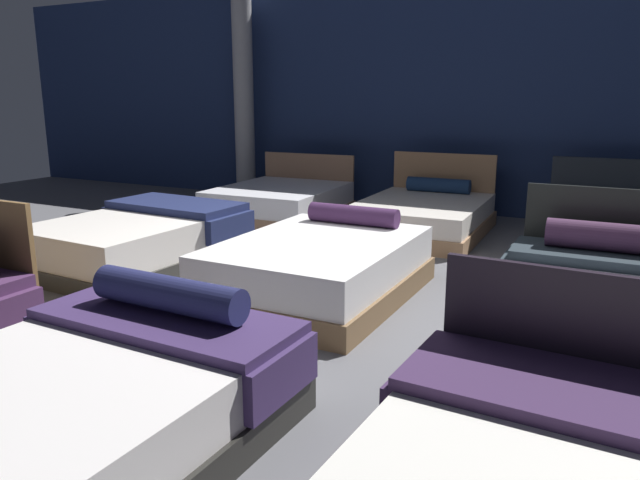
{
  "coord_description": "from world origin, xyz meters",
  "views": [
    {
      "loc": [
        2.31,
        -4.56,
        1.76
      ],
      "look_at": [
        -0.23,
        0.37,
        0.42
      ],
      "focal_mm": 34.01,
      "sensor_mm": 36.0,
      "label": 1
    }
  ],
  "objects_px": {
    "bed_6": "(280,203)",
    "bed_8": "(606,230)",
    "bed_7": "(423,216)",
    "support_pillar": "(244,95)",
    "bed_3": "(139,240)",
    "bed_1": "(87,404)",
    "bed_4": "(319,268)",
    "bed_5": "(598,305)"
  },
  "relations": [
    {
      "from": "bed_7",
      "to": "support_pillar",
      "type": "distance_m",
      "value": 4.07
    },
    {
      "from": "bed_5",
      "to": "bed_8",
      "type": "xyz_separation_m",
      "value": [
        -0.07,
        2.76,
        0.0
      ]
    },
    {
      "from": "support_pillar",
      "to": "bed_3",
      "type": "bearing_deg",
      "value": -71.27
    },
    {
      "from": "bed_4",
      "to": "bed_8",
      "type": "bearing_deg",
      "value": 52.51
    },
    {
      "from": "bed_7",
      "to": "bed_8",
      "type": "bearing_deg",
      "value": -1.37
    },
    {
      "from": "support_pillar",
      "to": "bed_6",
      "type": "bearing_deg",
      "value": -41.18
    },
    {
      "from": "bed_6",
      "to": "support_pillar",
      "type": "xyz_separation_m",
      "value": [
        -1.45,
        1.27,
        1.51
      ]
    },
    {
      "from": "bed_5",
      "to": "bed_6",
      "type": "bearing_deg",
      "value": 147.21
    },
    {
      "from": "bed_4",
      "to": "bed_8",
      "type": "distance_m",
      "value": 3.59
    },
    {
      "from": "bed_7",
      "to": "support_pillar",
      "type": "relative_size",
      "value": 0.61
    },
    {
      "from": "bed_1",
      "to": "bed_6",
      "type": "xyz_separation_m",
      "value": [
        -2.17,
        5.49,
        -0.02
      ]
    },
    {
      "from": "bed_3",
      "to": "support_pillar",
      "type": "xyz_separation_m",
      "value": [
        -1.36,
        4.02,
        1.48
      ]
    },
    {
      "from": "bed_1",
      "to": "bed_6",
      "type": "bearing_deg",
      "value": 112.83
    },
    {
      "from": "bed_1",
      "to": "bed_8",
      "type": "distance_m",
      "value": 5.92
    },
    {
      "from": "bed_3",
      "to": "bed_6",
      "type": "height_order",
      "value": "bed_6"
    },
    {
      "from": "bed_1",
      "to": "bed_8",
      "type": "bearing_deg",
      "value": 70.53
    },
    {
      "from": "bed_8",
      "to": "support_pillar",
      "type": "xyz_separation_m",
      "value": [
        -5.71,
        1.22,
        1.49
      ]
    },
    {
      "from": "bed_7",
      "to": "bed_8",
      "type": "xyz_separation_m",
      "value": [
        2.15,
        0.01,
        0.03
      ]
    },
    {
      "from": "bed_1",
      "to": "bed_6",
      "type": "distance_m",
      "value": 5.9
    },
    {
      "from": "bed_6",
      "to": "bed_8",
      "type": "height_order",
      "value": "bed_8"
    },
    {
      "from": "bed_6",
      "to": "bed_8",
      "type": "bearing_deg",
      "value": -1.64
    },
    {
      "from": "bed_4",
      "to": "bed_7",
      "type": "xyz_separation_m",
      "value": [
        0.03,
        2.84,
        -0.03
      ]
    },
    {
      "from": "bed_4",
      "to": "bed_7",
      "type": "distance_m",
      "value": 2.84
    },
    {
      "from": "bed_1",
      "to": "support_pillar",
      "type": "distance_m",
      "value": 7.81
    },
    {
      "from": "bed_3",
      "to": "bed_6",
      "type": "relative_size",
      "value": 1.08
    },
    {
      "from": "bed_6",
      "to": "bed_8",
      "type": "xyz_separation_m",
      "value": [
        4.27,
        0.05,
        0.02
      ]
    },
    {
      "from": "bed_5",
      "to": "bed_6",
      "type": "xyz_separation_m",
      "value": [
        -4.34,
        2.71,
        -0.01
      ]
    },
    {
      "from": "bed_6",
      "to": "support_pillar",
      "type": "distance_m",
      "value": 2.45
    },
    {
      "from": "bed_1",
      "to": "support_pillar",
      "type": "xyz_separation_m",
      "value": [
        -3.61,
        6.76,
        1.49
      ]
    },
    {
      "from": "bed_1",
      "to": "bed_3",
      "type": "bearing_deg",
      "value": 130.75
    },
    {
      "from": "bed_3",
      "to": "bed_4",
      "type": "xyz_separation_m",
      "value": [
        2.17,
        -0.06,
        -0.0
      ]
    },
    {
      "from": "bed_1",
      "to": "bed_5",
      "type": "bearing_deg",
      "value": 53.29
    },
    {
      "from": "bed_1",
      "to": "support_pillar",
      "type": "bearing_deg",
      "value": 119.44
    },
    {
      "from": "bed_1",
      "to": "bed_6",
      "type": "relative_size",
      "value": 1.0
    },
    {
      "from": "bed_5",
      "to": "bed_6",
      "type": "distance_m",
      "value": 5.11
    },
    {
      "from": "bed_5",
      "to": "bed_7",
      "type": "relative_size",
      "value": 1.0
    },
    {
      "from": "bed_4",
      "to": "support_pillar",
      "type": "relative_size",
      "value": 0.59
    },
    {
      "from": "bed_7",
      "to": "bed_1",
      "type": "bearing_deg",
      "value": -91.27
    },
    {
      "from": "bed_7",
      "to": "support_pillar",
      "type": "xyz_separation_m",
      "value": [
        -3.57,
        1.24,
        1.52
      ]
    },
    {
      "from": "bed_8",
      "to": "bed_7",
      "type": "bearing_deg",
      "value": 177.92
    },
    {
      "from": "bed_3",
      "to": "bed_6",
      "type": "distance_m",
      "value": 2.76
    },
    {
      "from": "bed_1",
      "to": "support_pillar",
      "type": "height_order",
      "value": "support_pillar"
    }
  ]
}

